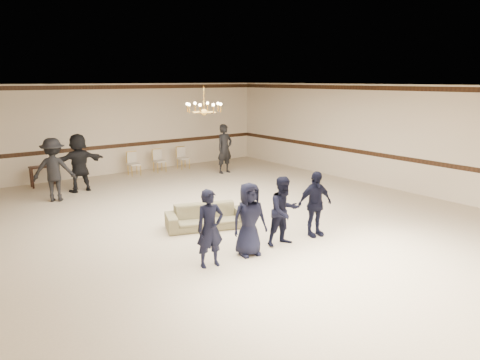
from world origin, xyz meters
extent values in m
cube|color=beige|center=(0.00, 0.00, 0.00)|extent=(12.00, 14.00, 0.01)
cube|color=#31231B|center=(0.00, 0.00, 3.20)|extent=(12.00, 14.00, 0.01)
cube|color=beige|center=(0.00, 7.00, 1.60)|extent=(12.00, 0.01, 3.20)
cube|color=beige|center=(6.00, 0.00, 1.60)|extent=(0.01, 14.00, 3.20)
cube|color=black|center=(0.00, 6.99, 1.00)|extent=(12.00, 0.02, 0.14)
cube|color=black|center=(0.00, 6.99, 3.08)|extent=(12.00, 0.02, 0.14)
imported|color=black|center=(-1.79, -1.97, 0.72)|extent=(0.57, 0.42, 1.44)
imported|color=black|center=(-0.89, -1.97, 0.72)|extent=(0.78, 0.58, 1.44)
imported|color=black|center=(0.01, -1.97, 0.72)|extent=(0.75, 0.61, 1.44)
imported|color=black|center=(0.91, -1.97, 0.72)|extent=(0.89, 0.50, 1.44)
imported|color=#827C57|center=(-0.69, -0.12, 0.27)|extent=(1.98, 1.31, 0.54)
imported|color=black|center=(-2.81, 4.40, 0.89)|extent=(1.32, 1.09, 1.78)
imported|color=black|center=(-1.91, 5.10, 0.89)|extent=(1.67, 0.60, 1.78)
imported|color=black|center=(3.19, 4.70, 0.89)|extent=(0.68, 0.48, 1.78)
cube|color=black|center=(-2.64, 6.46, 0.33)|extent=(0.79, 0.34, 0.66)
camera|label=1|loc=(-5.93, -8.38, 3.34)|focal=33.24mm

